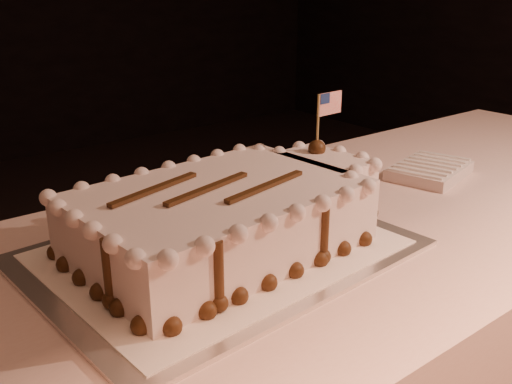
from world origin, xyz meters
TOP-DOWN VIEW (x-y plane):
  - banquet_table at (0.00, 0.60)m, footprint 2.40×0.80m
  - cake_board at (-0.24, 0.61)m, footprint 0.66×0.51m
  - doily at (-0.24, 0.61)m, footprint 0.59×0.46m
  - sheet_cake at (-0.21, 0.61)m, footprint 0.60×0.37m
  - napkin_stack at (0.40, 0.64)m, footprint 0.23×0.19m
  - side_plate at (0.21, 0.92)m, footprint 0.14×0.14m

SIDE VIEW (x-z plane):
  - banquet_table at x=0.00m, z-range 0.00..0.75m
  - cake_board at x=-0.24m, z-range 0.75..0.76m
  - side_plate at x=0.21m, z-range 0.75..0.76m
  - doily at x=-0.24m, z-range 0.76..0.76m
  - napkin_stack at x=0.40m, z-range 0.75..0.78m
  - sheet_cake at x=-0.21m, z-range 0.70..0.93m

